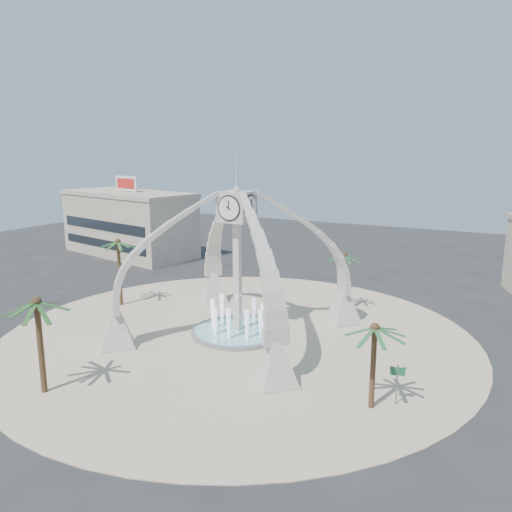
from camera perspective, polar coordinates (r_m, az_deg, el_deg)
The scene contains 10 objects.
ground at distance 43.61m, azimuth -2.08°, elevation -8.93°, with size 140.00×140.00×0.00m, color #282828.
plaza at distance 43.60m, azimuth -2.08°, elevation -8.90°, with size 40.00×40.00×0.06m, color #C7AF94.
clock_tower at distance 41.75m, azimuth -2.14°, elevation -0.57°, with size 17.94×17.94×16.30m.
fountain at distance 43.51m, azimuth -2.08°, elevation -8.58°, with size 8.00×8.00×3.62m.
building_nw at distance 78.43m, azimuth -14.33°, elevation 3.68°, with size 23.75×13.73×11.90m.
palm_east at distance 30.76m, azimuth 13.43°, elevation -8.10°, with size 4.77×4.77×5.90m.
palm_west at distance 51.77m, azimuth -15.50°, elevation 1.45°, with size 4.10×4.10×7.34m.
palm_north at distance 49.09m, azimuth 10.09°, elevation -0.06°, with size 3.93×3.93×6.24m.
palm_south at distance 34.46m, azimuth -23.80°, elevation -4.95°, with size 5.00×5.00×6.98m.
street_sign at distance 32.73m, azimuth 15.85°, elevation -13.08°, with size 0.95×0.31×2.68m.
Camera 1 is at (20.63, -35.18, 15.45)m, focal length 35.00 mm.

